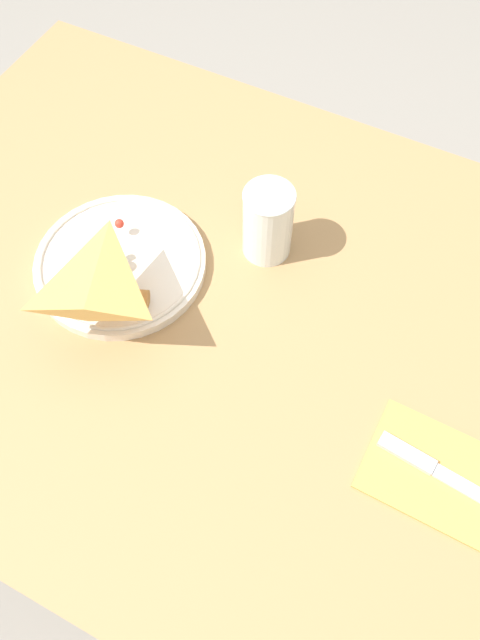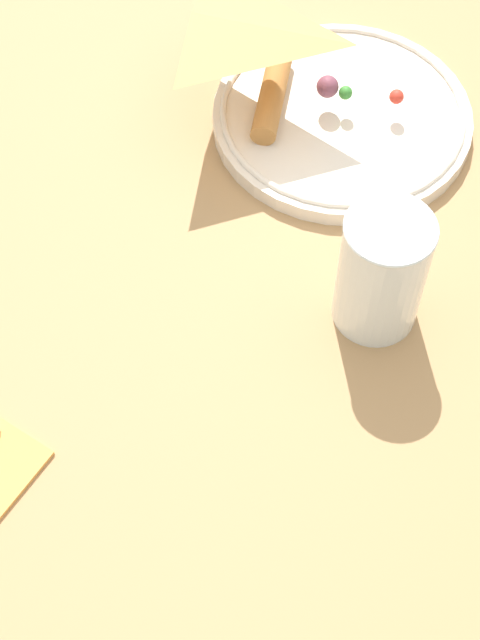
% 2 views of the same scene
% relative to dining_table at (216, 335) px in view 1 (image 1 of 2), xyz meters
% --- Properties ---
extents(ground_plane, '(6.00, 6.00, 0.00)m').
position_rel_dining_table_xyz_m(ground_plane, '(0.00, 0.00, -0.62)').
color(ground_plane, gray).
extents(dining_table, '(1.13, 0.86, 0.72)m').
position_rel_dining_table_xyz_m(dining_table, '(0.00, 0.00, 0.00)').
color(dining_table, '#A87F51').
rests_on(dining_table, ground_plane).
extents(plate_pizza, '(0.25, 0.25, 0.05)m').
position_rel_dining_table_xyz_m(plate_pizza, '(-0.15, -0.01, 0.11)').
color(plate_pizza, silver).
rests_on(plate_pizza, dining_table).
extents(milk_glass, '(0.07, 0.07, 0.12)m').
position_rel_dining_table_xyz_m(milk_glass, '(0.03, 0.12, 0.15)').
color(milk_glass, white).
rests_on(milk_glass, dining_table).
extents(napkin_folded, '(0.21, 0.13, 0.00)m').
position_rel_dining_table_xyz_m(napkin_folded, '(0.37, -0.10, 0.10)').
color(napkin_folded, '#E59E4C').
rests_on(napkin_folded, dining_table).
extents(butter_knife, '(0.19, 0.04, 0.01)m').
position_rel_dining_table_xyz_m(butter_knife, '(0.36, -0.09, 0.10)').
color(butter_knife, '#B2B2B7').
rests_on(butter_knife, napkin_folded).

